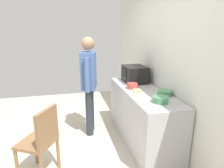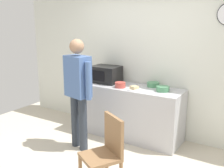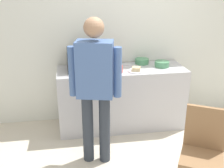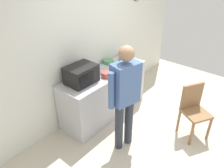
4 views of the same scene
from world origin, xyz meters
The scene contains 12 objects.
ground_plane centered at (0.00, 0.00, 0.00)m, with size 6.00×6.00×0.00m, color beige.
back_wall centered at (0.00, 1.60, 1.30)m, with size 5.40×0.13×2.60m.
kitchen_counter centered at (-0.12, 1.22, 0.45)m, with size 1.83×0.62×0.90m, color #B7B7BC.
microwave centered at (-0.63, 1.27, 1.05)m, with size 0.50×0.39×0.30m.
sandwich_plate centered at (0.05, 1.06, 0.93)m, with size 0.23×0.23×0.07m.
salad_bowl centered at (0.48, 1.23, 0.95)m, with size 0.21×0.21×0.08m, color #4C8E60.
cereal_bowl centered at (-0.22, 1.08, 0.95)m, with size 0.18×0.18×0.09m, color #C64C42.
mixing_bowl centered at (0.23, 1.42, 0.94)m, with size 0.21×0.21×0.08m, color #4C8E60.
fork_utensil centered at (0.59, 1.46, 0.91)m, with size 0.17×0.02×0.01m, color silver.
spoon_utensil centered at (-0.02, 1.37, 0.91)m, with size 0.17×0.02×0.01m, color silver.
person_standing centered at (-0.58, 0.40, 1.02)m, with size 0.58×0.33×1.74m.
wooden_chair centered at (0.40, -0.32, 0.52)m, with size 0.55×0.55×0.94m.
Camera 4 is at (-2.76, -1.16, 2.72)m, focal length 34.96 mm.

